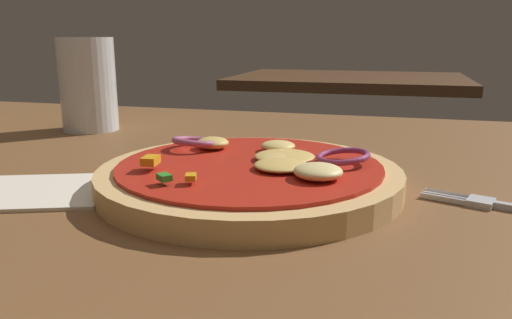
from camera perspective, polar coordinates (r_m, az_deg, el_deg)
dining_table at (r=0.44m, az=-2.98°, el=-4.28°), size 1.25×0.80×0.03m
pizza at (r=0.41m, az=-0.57°, el=-1.77°), size 0.25×0.25×0.03m
beer_glass at (r=0.70m, az=-18.55°, el=7.79°), size 0.07×0.07×0.12m
napkin at (r=0.44m, az=-25.75°, el=-3.36°), size 0.17×0.14×0.00m
background_table at (r=1.64m, az=10.56°, el=8.80°), size 0.71×0.51×0.03m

